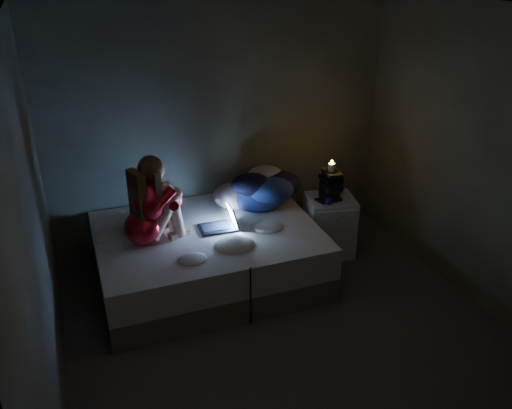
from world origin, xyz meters
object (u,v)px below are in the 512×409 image
laptop (217,217)px  candle (331,169)px  woman (140,203)px  phone (323,202)px  bed (208,255)px  nightstand (329,226)px

laptop → candle: bearing=6.5°
laptop → candle: size_ratio=4.42×
woman → phone: size_ratio=5.85×
laptop → phone: 1.12m
phone → candle: bearing=7.6°
candle → laptop: bearing=-175.4°
bed → candle: 1.49m
nightstand → phone: bearing=-145.3°
bed → woman: size_ratio=2.50×
woman → candle: woman is taller
laptop → nightstand: bearing=6.0°
bed → woman: 0.92m
candle → nightstand: bearing=-41.2°
candle → phone: size_ratio=0.57×
nightstand → phone: phone is taller
laptop → nightstand: laptop is taller
woman → candle: size_ratio=10.24×
bed → candle: size_ratio=25.62×
woman → laptop: size_ratio=2.32×
nightstand → candle: candle is taller
bed → nightstand: 1.34m
bed → laptop: laptop is taller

